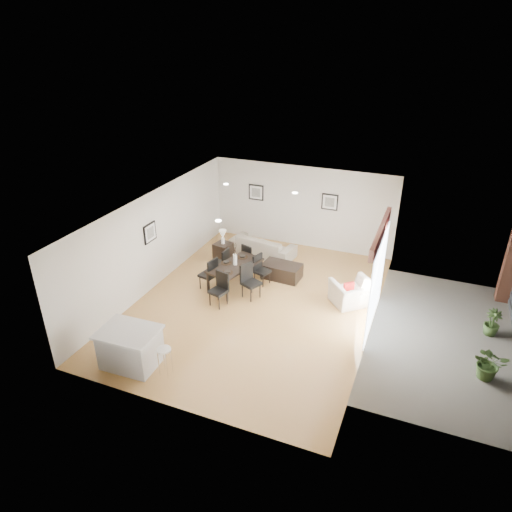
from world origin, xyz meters
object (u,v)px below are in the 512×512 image
at_px(armchair, 352,293).
at_px(dining_table, 235,267).
at_px(dining_chair_wnear, 210,272).
at_px(side_table, 223,253).
at_px(dining_chair_head, 220,287).
at_px(coffee_table, 282,271).
at_px(bar_stool, 164,352).
at_px(dining_chair_foot, 249,256).
at_px(dining_chair_enear, 249,279).
at_px(dining_chair_wfar, 223,261).
at_px(dining_chair_efar, 260,268).
at_px(sofa, 263,245).
at_px(kitchen_island, 130,347).

relative_size(armchair, dining_table, 0.57).
height_order(dining_chair_wnear, side_table, dining_chair_wnear).
relative_size(armchair, dining_chair_head, 1.11).
height_order(coffee_table, bar_stool, bar_stool).
distance_m(dining_chair_foot, side_table, 0.95).
relative_size(dining_chair_enear, bar_stool, 1.49).
xyz_separation_m(armchair, dining_chair_enear, (-2.66, -0.66, 0.21)).
bearing_deg(side_table, dining_chair_wfar, -64.42).
distance_m(dining_chair_efar, dining_chair_head, 1.53).
xyz_separation_m(armchair, bar_stool, (-3.07, -4.20, 0.22)).
height_order(dining_table, side_table, dining_table).
height_order(sofa, dining_chair_efar, dining_chair_efar).
relative_size(dining_chair_wnear, dining_chair_head, 1.03).
distance_m(dining_chair_wfar, coffee_table, 1.73).
distance_m(dining_chair_wnear, dining_chair_foot, 1.53).
xyz_separation_m(dining_chair_wnear, dining_chair_wfar, (-0.01, 0.82, -0.05)).
bearing_deg(sofa, dining_chair_wnear, 88.07).
xyz_separation_m(dining_chair_foot, bar_stool, (0.19, -4.91, 0.08)).
height_order(dining_chair_wnear, dining_chair_enear, dining_chair_enear).
bearing_deg(dining_chair_foot, coffee_table, -163.78).
distance_m(armchair, dining_chair_foot, 3.33).
bearing_deg(kitchen_island, dining_chair_efar, 71.56).
bearing_deg(dining_chair_wfar, side_table, -149.68).
xyz_separation_m(dining_chair_wfar, bar_stool, (0.74, -4.30, 0.08)).
bearing_deg(kitchen_island, sofa, 81.68).
height_order(dining_chair_foot, bar_stool, dining_chair_foot).
xyz_separation_m(dining_chair_wnear, dining_chair_head, (0.59, -0.58, -0.02)).
relative_size(sofa, armchair, 2.06).
bearing_deg(dining_chair_enear, dining_chair_foot, 48.45).
xyz_separation_m(sofa, dining_chair_enear, (0.60, -2.55, 0.23)).
bearing_deg(coffee_table, dining_chair_wnear, -136.41).
distance_m(dining_chair_enear, dining_chair_foot, 1.50).
height_order(dining_chair_wnear, coffee_table, dining_chair_wnear).
height_order(dining_chair_wfar, dining_chair_head, dining_chair_head).
xyz_separation_m(dining_chair_wfar, side_table, (-0.38, 0.79, -0.16)).
relative_size(dining_chair_head, dining_chair_foot, 1.08).
relative_size(dining_table, dining_chair_enear, 1.85).
height_order(armchair, side_table, armchair).
bearing_deg(bar_stool, dining_chair_wnear, 101.84).
bearing_deg(armchair, dining_chair_efar, -44.38).
distance_m(dining_chair_head, coffee_table, 2.22).
height_order(dining_table, dining_chair_head, dining_chair_head).
distance_m(dining_chair_wnear, side_table, 1.66).
distance_m(armchair, kitchen_island, 5.74).
xyz_separation_m(dining_chair_wnear, coffee_table, (1.62, 1.36, -0.31)).
relative_size(dining_chair_enear, dining_chair_head, 1.05).
height_order(armchair, dining_chair_foot, dining_chair_foot).
bearing_deg(dining_chair_head, bar_stool, -72.28).
distance_m(dining_table, side_table, 1.54).
relative_size(dining_chair_wfar, coffee_table, 0.78).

